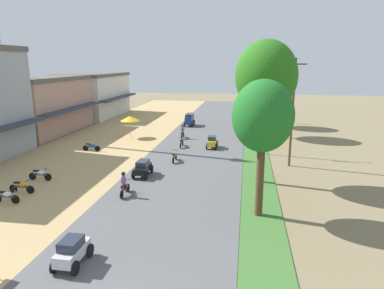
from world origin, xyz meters
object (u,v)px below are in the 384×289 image
median_tree_third (258,71)px  streetlamp_near (259,105)px  median_tree_second (266,77)px  motorbike_ahead_third (175,156)px  motorbike_ahead_second (124,184)px  median_tree_fourth (254,72)px  median_tree_nearest (263,117)px  car_hatchback_silver (72,251)px  car_sedan_black (143,167)px  streetlamp_mid (255,91)px  motorbike_ahead_fifth (183,132)px  parked_motorbike_second (6,196)px  parked_motorbike_third (22,186)px  motorbike_ahead_fourth (182,142)px  parked_motorbike_fourth (40,174)px  car_hatchback_yellow (212,142)px  car_van_blue (189,119)px  utility_pole_near (292,111)px  vendor_umbrella (130,118)px  parked_motorbike_fifth (92,146)px

median_tree_third → streetlamp_near: (-0.00, -8.59, -2.91)m
median_tree_second → motorbike_ahead_third: (-7.36, 4.24, -7.05)m
motorbike_ahead_second → median_tree_fourth: bearing=73.0°
median_tree_third → median_tree_fourth: 7.02m
median_tree_second → motorbike_ahead_second: bearing=-155.1°
median_tree_nearest → median_tree_fourth: size_ratio=0.80×
car_hatchback_silver → car_sedan_black: car_hatchback_silver is taller
streetlamp_mid → motorbike_ahead_fifth: size_ratio=4.22×
parked_motorbike_second → parked_motorbike_third: size_ratio=1.00×
parked_motorbike_third → motorbike_ahead_fourth: (8.20, 14.47, 0.02)m
parked_motorbike_second → motorbike_ahead_second: motorbike_ahead_second is taller
parked_motorbike_fourth → median_tree_fourth: median_tree_fourth is taller
car_hatchback_yellow → car_van_blue: size_ratio=0.83×
parked_motorbike_second → median_tree_nearest: median_tree_nearest is taller
parked_motorbike_second → streetlamp_mid: streetlamp_mid is taller
median_tree_second → utility_pole_near: median_tree_second is taller
vendor_umbrella → motorbike_ahead_second: 18.44m
parked_motorbike_fifth → car_hatchback_yellow: car_hatchback_yellow is taller
motorbike_ahead_second → car_van_blue: bearing=89.8°
vendor_umbrella → car_van_blue: size_ratio=1.05×
motorbike_ahead_fifth → car_hatchback_yellow: bearing=-46.6°
parked_motorbike_fourth → median_tree_fourth: size_ratio=0.19×
streetlamp_mid → motorbike_ahead_fourth: streetlamp_mid is taller
streetlamp_mid → car_hatchback_yellow: size_ratio=3.79×
median_tree_nearest → median_tree_third: 22.97m
car_hatchback_yellow → motorbike_ahead_second: 14.57m
motorbike_ahead_second → vendor_umbrella: bearing=107.3°
parked_motorbike_fourth → median_tree_second: 17.81m
streetlamp_near → car_hatchback_silver: streetlamp_near is taller
parked_motorbike_second → motorbike_ahead_third: motorbike_ahead_third is taller
streetlamp_near → motorbike_ahead_second: (-8.87, -12.66, -3.81)m
car_van_blue → vendor_umbrella: bearing=-122.8°
parked_motorbike_fourth → car_van_blue: car_van_blue is taller
median_tree_third → car_van_blue: median_tree_third is taller
car_hatchback_silver → car_sedan_black: (-0.51, 12.23, -0.01)m
streetlamp_mid → motorbike_ahead_second: size_ratio=4.22×
parked_motorbike_third → motorbike_ahead_third: 12.44m
parked_motorbike_third → median_tree_second: (15.94, 4.77, 7.07)m
median_tree_third → streetlamp_near: 9.07m
motorbike_ahead_third → streetlamp_mid: bearing=72.7°
car_hatchback_silver → motorbike_ahead_fourth: 21.97m
median_tree_second → streetlamp_near: (-0.12, 8.49, -2.95)m
motorbike_ahead_third → median_tree_nearest: bearing=-55.2°
motorbike_ahead_third → motorbike_ahead_fifth: motorbike_ahead_fifth is taller
parked_motorbike_second → parked_motorbike_fourth: size_ratio=1.00×
streetlamp_mid → motorbike_ahead_third: size_ratio=4.22×
motorbike_ahead_fifth → motorbike_ahead_third: bearing=-83.9°
median_tree_nearest → car_hatchback_yellow: 16.85m
parked_motorbike_second → median_tree_third: bearing=56.4°
streetlamp_near → streetlamp_mid: streetlamp_near is taller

